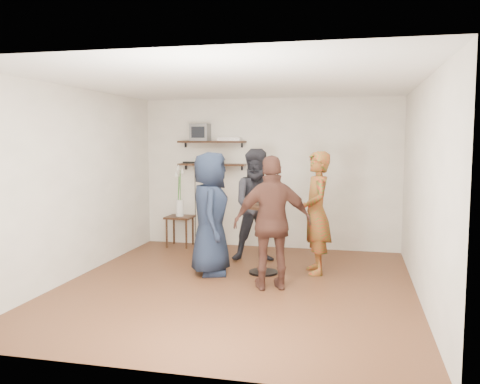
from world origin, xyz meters
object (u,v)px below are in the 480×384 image
object	(u,v)px
drinks_table	(264,230)
person_plaid	(316,213)
person_brown	(273,223)
dvd_deck	(230,139)
person_dark	(259,205)
radio	(216,161)
person_navy	(210,214)
side_table	(180,221)
crt_monitor	(201,132)

from	to	relation	value
drinks_table	person_plaid	bearing A→B (deg)	14.88
person_plaid	person_brown	distance (m)	1.02
dvd_deck	person_dark	distance (m)	1.55
radio	person_navy	size ratio (longest dim) A/B	0.13
side_table	person_plaid	xyz separation A→B (m)	(2.50, -1.29, 0.41)
dvd_deck	person_dark	xyz separation A→B (m)	(0.70, -0.94, -1.02)
dvd_deck	person_brown	distance (m)	2.83
person_plaid	drinks_table	bearing A→B (deg)	-90.00
side_table	person_brown	world-z (taller)	person_brown
person_navy	side_table	bearing A→B (deg)	17.70
person_plaid	person_brown	world-z (taller)	person_plaid
radio	side_table	bearing A→B (deg)	-164.27
person_brown	crt_monitor	bearing A→B (deg)	-73.75
radio	person_brown	bearing A→B (deg)	-59.32
dvd_deck	person_navy	xyz separation A→B (m)	(0.18, -1.84, -1.04)
dvd_deck	person_navy	distance (m)	2.12
person_plaid	person_brown	bearing A→B (deg)	-42.85
person_navy	person_brown	size ratio (longest dim) A/B	1.01
radio	person_dark	size ratio (longest dim) A/B	0.13
crt_monitor	radio	bearing A→B (deg)	0.00
drinks_table	person_brown	world-z (taller)	person_brown
drinks_table	person_plaid	distance (m)	0.78
side_table	person_plaid	size ratio (longest dim) A/B	0.31
drinks_table	person_brown	distance (m)	0.78
drinks_table	person_navy	bearing A→B (deg)	-165.43
crt_monitor	radio	size ratio (longest dim) A/B	1.45
person_brown	radio	bearing A→B (deg)	-78.50
side_table	person_brown	size ratio (longest dim) A/B	0.32
person_plaid	dvd_deck	bearing A→B (deg)	-146.85
dvd_deck	drinks_table	size ratio (longest dim) A/B	0.41
crt_monitor	person_dark	xyz separation A→B (m)	(1.23, -0.94, -1.14)
person_navy	drinks_table	bearing A→B (deg)	-90.00
person_navy	person_brown	world-z (taller)	person_navy
crt_monitor	person_plaid	size ratio (longest dim) A/B	0.18
dvd_deck	radio	xyz separation A→B (m)	(-0.25, 0.00, -0.38)
radio	person_plaid	bearing A→B (deg)	-37.93
drinks_table	person_dark	world-z (taller)	person_dark
side_table	person_dark	world-z (taller)	person_dark
radio	drinks_table	bearing A→B (deg)	-55.09
side_table	drinks_table	world-z (taller)	drinks_table
drinks_table	person_dark	xyz separation A→B (m)	(-0.21, 0.72, 0.25)
crt_monitor	person_plaid	bearing A→B (deg)	-34.15
crt_monitor	drinks_table	xyz separation A→B (m)	(1.43, -1.65, -1.39)
crt_monitor	person_brown	size ratio (longest dim) A/B	0.19
crt_monitor	person_brown	distance (m)	3.12
crt_monitor	person_dark	bearing A→B (deg)	-37.39
person_dark	person_navy	world-z (taller)	person_dark
side_table	drinks_table	xyz separation A→B (m)	(1.78, -1.48, 0.18)
dvd_deck	person_brown	bearing A→B (deg)	-64.03
person_brown	person_dark	bearing A→B (deg)	-91.51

